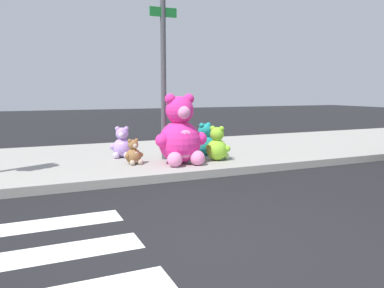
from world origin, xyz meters
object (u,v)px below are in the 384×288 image
(plush_teal, at_px, (204,142))
(plush_lavender, at_px, (122,145))
(plush_lime, at_px, (217,146))
(plush_brown, at_px, (134,154))
(plush_pink_large, at_px, (180,136))
(plush_tan, at_px, (173,142))
(sign_pole, at_px, (164,76))

(plush_teal, distance_m, plush_lavender, 1.78)
(plush_lime, relative_size, plush_brown, 1.42)
(plush_brown, bearing_deg, plush_lime, -8.93)
(plush_pink_large, relative_size, plush_brown, 2.74)
(plush_brown, bearing_deg, plush_lavender, 90.93)
(plush_pink_large, relative_size, plush_tan, 2.20)
(plush_lavender, bearing_deg, plush_lime, -33.45)
(plush_pink_large, xyz_separation_m, plush_tan, (0.32, 1.26, -0.30))
(plush_pink_large, bearing_deg, sign_pole, 101.99)
(plush_teal, bearing_deg, plush_lime, -92.08)
(plush_tan, distance_m, plush_lavender, 1.20)
(plush_teal, bearing_deg, plush_pink_large, -140.67)
(sign_pole, relative_size, plush_teal, 4.44)
(plush_lime, bearing_deg, plush_pink_large, -178.05)
(plush_tan, bearing_deg, plush_pink_large, -104.48)
(plush_lavender, bearing_deg, sign_pole, -36.72)
(plush_brown, bearing_deg, plush_tan, 39.14)
(sign_pole, relative_size, plush_brown, 6.46)
(plush_pink_large, relative_size, plush_lime, 1.93)
(sign_pole, bearing_deg, plush_tan, 55.97)
(plush_pink_large, height_order, plush_teal, plush_pink_large)
(sign_pole, distance_m, plush_pink_large, 1.30)
(plush_pink_large, bearing_deg, plush_brown, 161.21)
(sign_pole, distance_m, plush_lavender, 1.71)
(plush_brown, bearing_deg, sign_pole, 22.06)
(sign_pole, distance_m, plush_tan, 1.66)
(sign_pole, bearing_deg, plush_brown, -157.94)
(plush_lime, distance_m, plush_brown, 1.70)
(plush_pink_large, height_order, plush_tan, plush_pink_large)
(plush_tan, height_order, plush_brown, plush_tan)
(plush_pink_large, distance_m, plush_teal, 1.12)
(plush_pink_large, xyz_separation_m, plush_brown, (-0.86, 0.29, -0.34))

